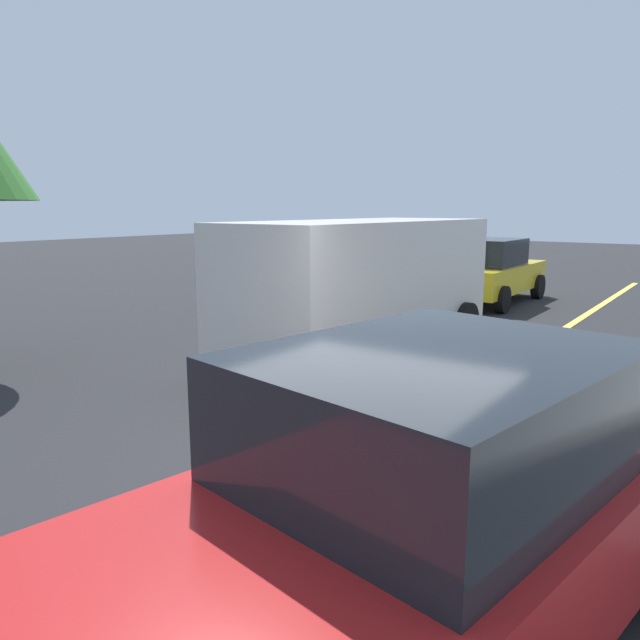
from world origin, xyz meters
The scene contains 5 objects.
ground_plane centered at (0.00, 0.00, 0.00)m, with size 80.00×80.00×0.00m, color #262628.
lane_marking_centre centered at (3.00, 0.00, 0.01)m, with size 28.00×0.16×0.01m, color #E0D14C.
white_van centered at (3.71, 2.20, 1.27)m, with size 5.27×2.41×2.20m.
car_yellow_crossing centered at (10.37, 2.56, 0.82)m, with size 4.15×2.06×1.63m.
car_red_far_lane centered at (-1.73, -1.53, 0.83)m, with size 4.64×2.67×1.66m.
Camera 1 is at (-4.47, -2.83, 2.40)m, focal length 33.57 mm.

